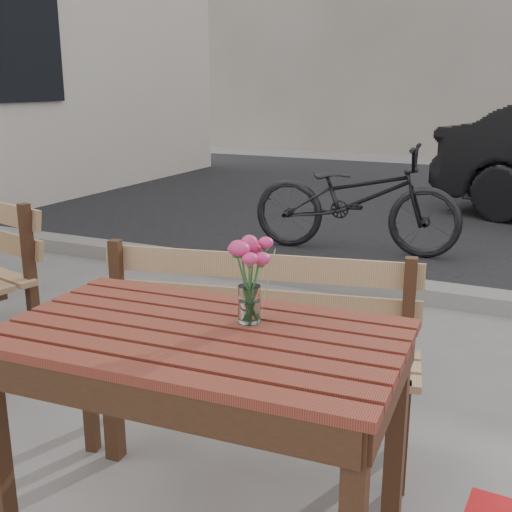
{
  "coord_description": "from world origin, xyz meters",
  "views": [
    {
      "loc": [
        0.91,
        -1.53,
        1.54
      ],
      "look_at": [
        0.05,
        0.29,
        0.99
      ],
      "focal_mm": 45.0,
      "sensor_mm": 36.0,
      "label": 1
    }
  ],
  "objects": [
    {
      "name": "main_vase",
      "position": [
        0.05,
        0.24,
        0.96
      ],
      "size": [
        0.16,
        0.16,
        0.29
      ],
      "color": "white",
      "rests_on": "main_table"
    },
    {
      "name": "street",
      "position": [
        0.0,
        5.06,
        0.03
      ],
      "size": [
        30.0,
        8.12,
        0.12
      ],
      "color": "black",
      "rests_on": "ground"
    },
    {
      "name": "main_table",
      "position": [
        -0.06,
        0.11,
        0.65
      ],
      "size": [
        1.31,
        0.81,
        0.78
      ],
      "rotation": [
        0.0,
        0.0,
        0.06
      ],
      "color": "#5E2018",
      "rests_on": "ground"
    },
    {
      "name": "bicycle",
      "position": [
        -0.75,
        4.13,
        0.5
      ],
      "size": [
        1.97,
        0.86,
        1.01
      ],
      "primitive_type": "imported",
      "rotation": [
        0.0,
        0.0,
        1.67
      ],
      "color": "black",
      "rests_on": "ground"
    },
    {
      "name": "main_bench",
      "position": [
        -0.2,
        0.78,
        0.53
      ],
      "size": [
        1.47,
        0.71,
        0.88
      ],
      "rotation": [
        0.0,
        0.0,
        0.21
      ],
      "color": "#9B7450",
      "rests_on": "ground"
    }
  ]
}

